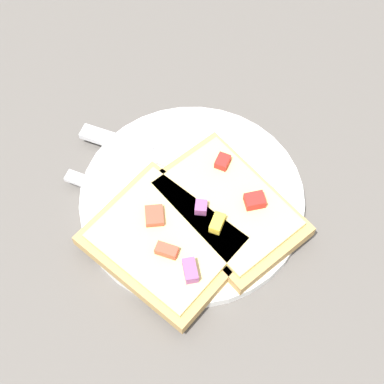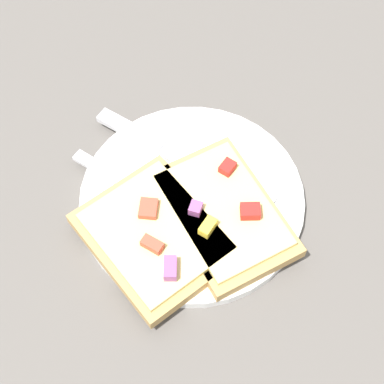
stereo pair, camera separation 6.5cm
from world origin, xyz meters
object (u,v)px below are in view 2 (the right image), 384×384
fork (168,209)px  pizza_slice_main (223,213)px  pizza_slice_corner (156,236)px  knife (169,151)px  plate (192,200)px

fork → pizza_slice_main: bearing=24.6°
pizza_slice_main → pizza_slice_corner: (-0.06, -0.04, -0.00)m
knife → pizza_slice_main: 0.10m
plate → knife: (-0.04, 0.05, 0.01)m
plate → fork: bearing=-131.7°
pizza_slice_main → plate: bearing=23.2°
knife → pizza_slice_main: (0.07, -0.06, 0.01)m
knife → plate: bearing=-33.6°
knife → pizza_slice_main: size_ratio=1.20×
plate → pizza_slice_main: (0.04, -0.01, 0.02)m
fork → pizza_slice_corner: 0.04m
fork → pizza_slice_main: size_ratio=1.18×
plate → knife: bearing=130.2°
knife → pizza_slice_corner: bearing=-63.7°
plate → knife: knife is taller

